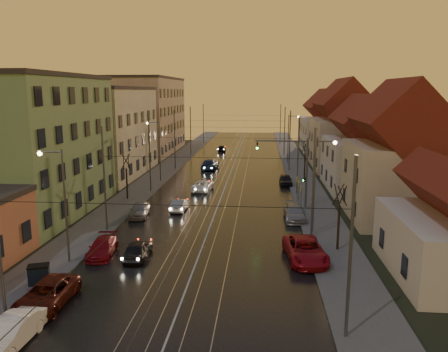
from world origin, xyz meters
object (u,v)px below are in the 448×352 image
(street_lamp_0, at_px, (60,195))
(driving_car_4, at_px, (222,148))
(street_lamp_3, at_px, (290,134))
(dumpster, at_px, (39,275))
(parked_left_2, at_px, (102,247))
(street_lamp_1, at_px, (318,177))
(driving_car_0, at_px, (138,249))
(street_lamp_2, at_px, (157,145))
(parked_right_1, at_px, (295,213))
(parked_right_0, at_px, (305,250))
(parked_left_1, at_px, (47,295))
(driving_car_2, at_px, (203,186))
(parked_right_2, at_px, (286,180))
(parked_left_0, at_px, (12,333))
(parked_left_3, at_px, (139,210))
(traffic_light_mast, at_px, (297,164))
(driving_car_1, at_px, (180,205))
(driving_car_3, at_px, (210,164))

(street_lamp_0, xyz_separation_m, driving_car_4, (5.74, 57.82, -4.24))
(street_lamp_3, bearing_deg, dumpster, -110.92)
(parked_left_2, relative_size, dumpster, 3.49)
(street_lamp_1, bearing_deg, driving_car_0, -153.56)
(street_lamp_2, distance_m, driving_car_0, 27.43)
(street_lamp_0, bearing_deg, dumpster, -89.75)
(parked_right_1, bearing_deg, parked_right_0, -91.11)
(parked_left_1, xyz_separation_m, parked_right_0, (14.97, 7.98, 0.10))
(street_lamp_0, height_order, parked_left_1, street_lamp_0)
(parked_left_2, xyz_separation_m, parked_right_1, (14.62, 10.24, 0.06))
(driving_car_2, bearing_deg, parked_left_2, 81.40)
(parked_right_1, bearing_deg, street_lamp_2, 134.90)
(street_lamp_2, distance_m, parked_right_2, 17.25)
(parked_left_0, distance_m, parked_right_0, 18.91)
(street_lamp_1, bearing_deg, parked_left_3, 167.19)
(driving_car_0, distance_m, driving_car_4, 56.50)
(traffic_light_mast, distance_m, parked_left_2, 21.16)
(street_lamp_1, relative_size, driving_car_4, 2.12)
(street_lamp_3, bearing_deg, driving_car_4, 132.06)
(parked_left_0, bearing_deg, traffic_light_mast, 61.35)
(driving_car_1, xyz_separation_m, parked_left_2, (-3.38, -12.41, -0.01))
(driving_car_3, relative_size, dumpster, 4.53)
(driving_car_2, bearing_deg, parked_right_1, 135.44)
(driving_car_2, distance_m, parked_left_1, 29.51)
(parked_right_0, bearing_deg, driving_car_4, 94.85)
(parked_left_3, height_order, dumpster, parked_left_3)
(parked_left_1, height_order, parked_right_0, parked_right_0)
(street_lamp_2, bearing_deg, parked_left_2, -85.49)
(parked_left_1, xyz_separation_m, parked_right_2, (14.97, 33.29, -0.02))
(parked_left_2, bearing_deg, parked_right_0, -5.50)
(street_lamp_2, height_order, parked_right_1, street_lamp_2)
(street_lamp_1, xyz_separation_m, parked_left_0, (-16.24, -17.93, -4.21))
(street_lamp_2, xyz_separation_m, parked_left_3, (2.03, -16.32, -4.21))
(street_lamp_3, relative_size, driving_car_2, 1.72)
(driving_car_3, relative_size, parked_left_1, 1.12)
(dumpster, bearing_deg, driving_car_1, 51.52)
(street_lamp_1, height_order, parked_right_0, street_lamp_1)
(traffic_light_mast, bearing_deg, driving_car_3, 117.60)
(street_lamp_3, relative_size, dumpster, 6.67)
(street_lamp_1, distance_m, parked_right_0, 7.49)
(driving_car_0, height_order, parked_right_0, parked_right_0)
(driving_car_0, height_order, parked_right_1, parked_right_1)
(street_lamp_1, relative_size, driving_car_2, 1.72)
(street_lamp_3, height_order, driving_car_1, street_lamp_3)
(street_lamp_3, xyz_separation_m, parked_right_0, (-1.50, -42.08, -4.11))
(parked_right_0, xyz_separation_m, parked_right_1, (0.00, 9.95, -0.10))
(parked_left_0, bearing_deg, dumpster, 108.78)
(street_lamp_0, bearing_deg, parked_right_0, 6.56)
(driving_car_0, height_order, driving_car_3, driving_car_3)
(driving_car_4, distance_m, parked_left_3, 46.29)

